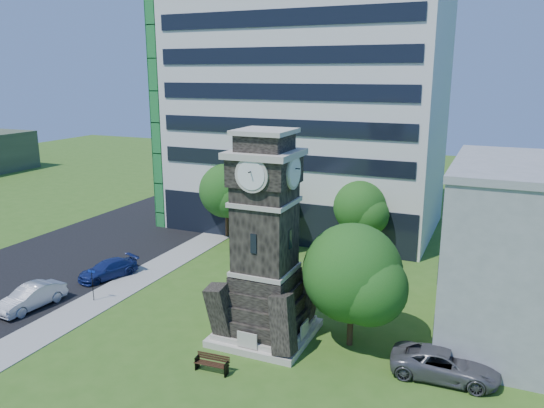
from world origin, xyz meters
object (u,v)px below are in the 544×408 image
at_px(clock_tower, 265,251).
at_px(car_street_mid, 31,297).
at_px(car_street_north, 108,269).
at_px(park_bench, 212,363).
at_px(street_sign, 92,281).
at_px(car_east_lot, 445,364).

bearing_deg(clock_tower, car_street_mid, -170.26).
height_order(car_street_north, park_bench, car_street_north).
bearing_deg(park_bench, street_sign, 155.69).
relative_size(car_street_north, park_bench, 2.49).
xyz_separation_m(clock_tower, car_street_mid, (-15.79, -2.71, -4.51)).
bearing_deg(park_bench, clock_tower, 74.69).
height_order(clock_tower, car_street_north, clock_tower).
relative_size(car_street_mid, car_street_north, 1.02).
bearing_deg(car_east_lot, clock_tower, 85.86).
distance_m(car_street_mid, car_east_lot, 26.12).
xyz_separation_m(clock_tower, car_east_lot, (10.22, -0.38, -4.53)).
bearing_deg(car_street_mid, car_street_north, 85.76).
bearing_deg(car_east_lot, street_sign, 87.64).
bearing_deg(street_sign, clock_tower, 0.31).
height_order(car_east_lot, park_bench, car_east_lot).
bearing_deg(street_sign, car_east_lot, -1.12).
xyz_separation_m(car_street_mid, car_street_north, (1.05, 6.29, -0.10)).
xyz_separation_m(clock_tower, park_bench, (-0.95, -4.66, -4.78)).
bearing_deg(clock_tower, car_east_lot, -2.15).
relative_size(car_street_mid, street_sign, 2.03).
distance_m(clock_tower, street_sign, 13.34).
relative_size(car_east_lot, street_sign, 2.35).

